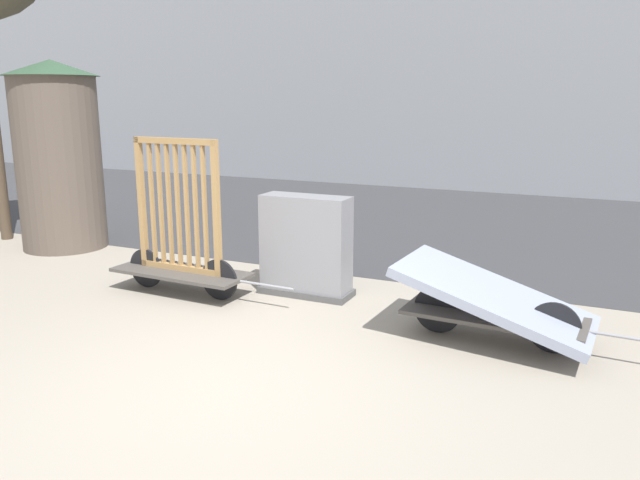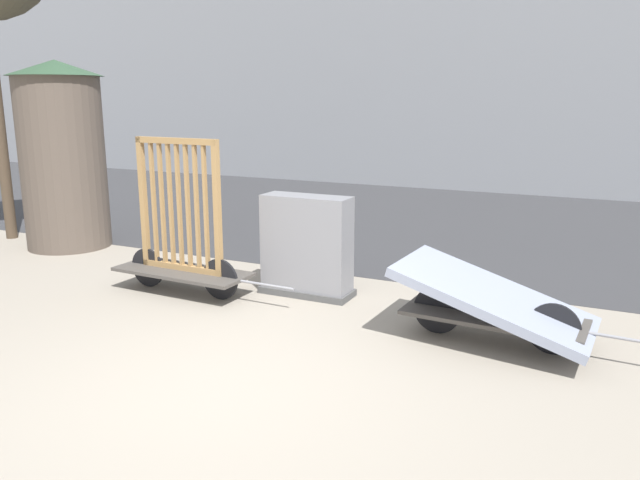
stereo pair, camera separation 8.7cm
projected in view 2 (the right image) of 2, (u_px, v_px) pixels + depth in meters
ground_plane at (217, 388)px, 5.14m from camera, size 60.00×60.00×0.00m
road_strip at (449, 222)px, 11.89m from camera, size 56.00×8.35×0.01m
bike_cart_with_bedframe at (182, 244)px, 7.51m from camera, size 2.43×0.71×1.88m
bike_cart_with_mattress at (494, 303)px, 6.00m from camera, size 2.51×1.16×0.77m
utility_cabinet at (307, 249)px, 7.46m from camera, size 1.13×0.44×1.21m
advertising_column at (62, 154)px, 9.70m from camera, size 1.43×1.43×2.89m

